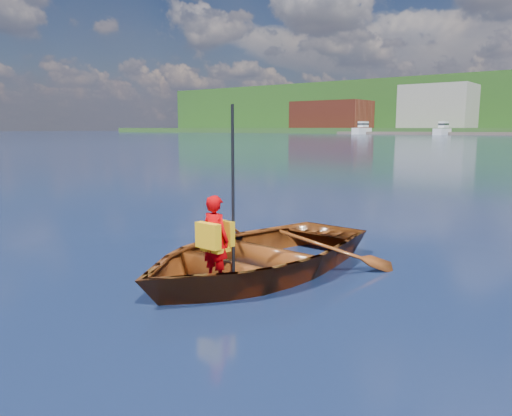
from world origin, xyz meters
The scene contains 3 objects.
ground centered at (0.00, 0.00, 0.00)m, with size 600.00×600.00×0.00m.
rowboat centered at (1.07, 0.31, 0.26)m, with size 3.04×4.10×0.82m.
child_paddler centered at (1.18, -0.60, 0.65)m, with size 0.40×0.35×2.11m.
Camera 1 is at (5.09, -4.88, 1.94)m, focal length 35.00 mm.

